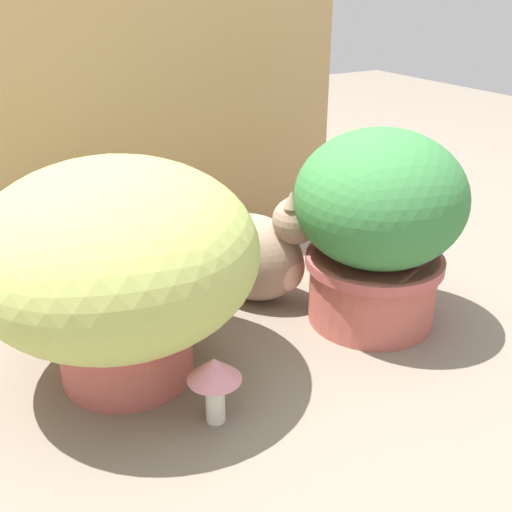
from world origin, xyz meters
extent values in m
plane|color=gray|center=(0.00, 0.00, 0.00)|extent=(6.00, 6.00, 0.00)
cube|color=tan|center=(0.06, 0.51, 0.41)|extent=(1.13, 0.03, 0.82)
cylinder|color=#BC5B4F|center=(-0.21, 0.01, 0.06)|extent=(0.26, 0.26, 0.12)
cylinder|color=#BE574D|center=(-0.21, 0.01, 0.11)|extent=(0.28, 0.28, 0.02)
ellipsoid|color=#B0BE5E|center=(-0.21, 0.01, 0.27)|extent=(0.54, 0.54, 0.35)
cylinder|color=#BA5C50|center=(0.36, -0.07, 0.08)|extent=(0.29, 0.29, 0.16)
cylinder|color=#BB5754|center=(0.36, -0.07, 0.15)|extent=(0.31, 0.31, 0.02)
ellipsoid|color=#387D3E|center=(0.36, -0.07, 0.30)|extent=(0.38, 0.38, 0.30)
ellipsoid|color=tan|center=(0.17, 0.16, 0.11)|extent=(0.29, 0.31, 0.22)
ellipsoid|color=beige|center=(0.22, 0.08, 0.10)|extent=(0.12, 0.11, 0.11)
sphere|color=tan|center=(0.23, 0.07, 0.23)|extent=(0.15, 0.15, 0.11)
cone|color=tan|center=(0.26, 0.09, 0.29)|extent=(0.05, 0.05, 0.04)
cone|color=tan|center=(0.21, 0.05, 0.29)|extent=(0.05, 0.05, 0.04)
cylinder|color=tan|center=(0.14, 0.28, 0.02)|extent=(0.13, 0.17, 0.07)
cylinder|color=white|center=(-0.12, -0.21, 0.05)|extent=(0.04, 0.04, 0.09)
cone|color=pink|center=(-0.12, -0.21, 0.11)|extent=(0.10, 0.10, 0.04)
camera|label=1|loc=(-0.51, -1.02, 0.75)|focal=43.10mm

